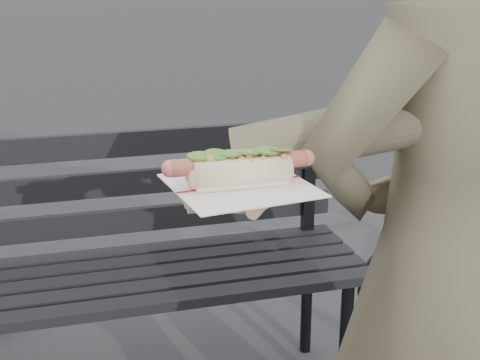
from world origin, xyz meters
name	(u,v)px	position (x,y,z in m)	size (l,w,h in m)	color
park_bench	(113,252)	(-0.12, 1.00, 0.52)	(1.50, 0.44, 0.88)	black
person	(446,276)	(0.41, 0.03, 0.83)	(0.61, 0.40, 1.66)	brown
held_hotdog	(351,138)	(0.20, 0.00, 1.11)	(0.64, 0.31, 0.20)	brown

